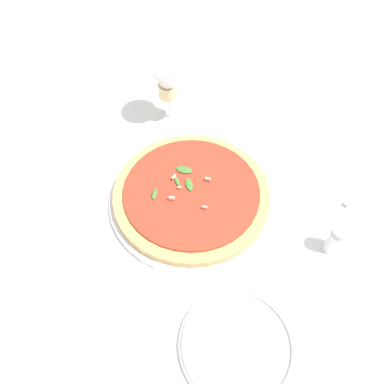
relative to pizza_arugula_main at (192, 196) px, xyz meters
The scene contains 7 objects.
ground_plane 0.03m from the pizza_arugula_main, ahead, with size 6.00×6.00×0.00m, color white.
pizza_arugula_main is the anchor object (origin of this frame).
wine_glass 0.27m from the pizza_arugula_main, 68.86° to the left, with size 0.09×0.09×0.15m.
napkin 0.40m from the pizza_arugula_main, 28.44° to the right, with size 0.14×0.10×0.01m.
fork 0.40m from the pizza_arugula_main, 27.94° to the right, with size 0.20×0.02×0.00m.
side_plate_white 0.30m from the pizza_arugula_main, 108.83° to the right, with size 0.19×0.19×0.02m.
shaker_pepper 0.29m from the pizza_arugula_main, 56.01° to the right, with size 0.03×0.03×0.07m.
Camera 1 is at (-0.27, -0.38, 0.65)m, focal length 35.00 mm.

